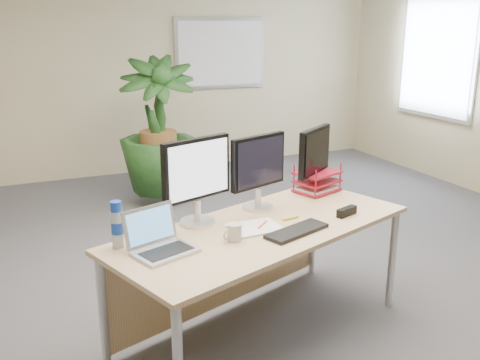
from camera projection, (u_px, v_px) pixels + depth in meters
name	position (u px, v px, depth m)	size (l,w,h in m)	color
floor	(271.00, 309.00, 3.78)	(8.00, 8.00, 0.00)	#49494E
back_wall	(133.00, 71.00, 6.92)	(7.00, 0.04, 2.70)	#C1AF88
whiteboard	(220.00, 53.00, 7.29)	(1.30, 0.04, 0.95)	#B4B4B9
window	(437.00, 56.00, 6.69)	(0.04, 1.30, 1.55)	#B4B4B9
desk	(251.00, 245.00, 3.39)	(2.10, 1.41, 0.75)	tan
floor_plant	(158.00, 138.00, 5.78)	(0.84, 0.84, 1.50)	#153413
monitor_left	(197.00, 176.00, 3.23)	(0.47, 0.22, 0.54)	silver
monitor_right	(258.00, 167.00, 3.51)	(0.44, 0.20, 0.50)	silver
monitor_dark	(314.00, 156.00, 3.83)	(0.38, 0.28, 0.48)	silver
laptop	(159.00, 240.00, 2.90)	(0.40, 0.37, 0.23)	#BBBCC0
keyboard	(297.00, 231.00, 3.16)	(0.42, 0.14, 0.02)	black
coffee_mug	(234.00, 232.00, 3.04)	(0.13, 0.09, 0.10)	beige
spiral_notebook	(255.00, 228.00, 3.22)	(0.31, 0.23, 0.01)	white
orange_pen	(263.00, 224.00, 3.25)	(0.01, 0.01, 0.14)	#F14B1A
yellow_highlighter	(290.00, 218.00, 3.38)	(0.02, 0.02, 0.12)	yellow
water_bottle	(117.00, 225.00, 2.93)	(0.07, 0.07, 0.27)	silver
letter_tray	(317.00, 183.00, 3.93)	(0.37, 0.32, 0.15)	maroon
stapler	(347.00, 212.00, 3.44)	(0.16, 0.04, 0.05)	black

